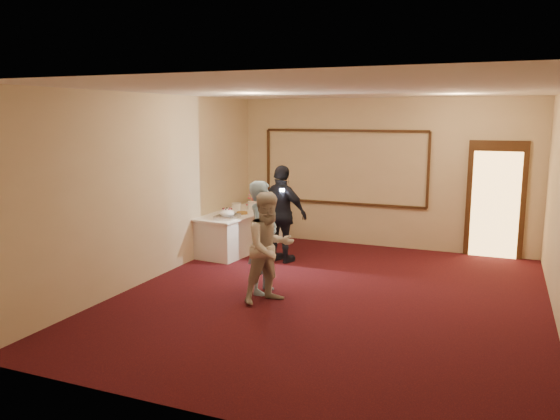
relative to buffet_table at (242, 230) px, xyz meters
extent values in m
plane|color=black|center=(2.54, -2.20, -0.39)|extent=(7.00, 7.00, 0.00)
cube|color=beige|center=(2.54, 1.30, 1.11)|extent=(6.00, 0.04, 3.00)
cube|color=beige|center=(2.54, -5.70, 1.11)|extent=(6.00, 0.04, 3.00)
cube|color=beige|center=(-0.46, -2.20, 1.11)|extent=(0.04, 7.00, 3.00)
cube|color=white|center=(2.54, -2.20, 2.61)|extent=(6.00, 7.00, 0.04)
cube|color=#381F11|center=(1.74, 1.27, 0.46)|extent=(3.40, 0.04, 0.05)
cube|color=#381F11|center=(1.74, 1.27, 1.96)|extent=(3.40, 0.04, 0.05)
cube|color=#381F11|center=(0.04, 1.27, 1.21)|extent=(0.05, 0.04, 1.50)
cube|color=#381F11|center=(3.44, 1.27, 1.21)|extent=(0.05, 0.04, 1.50)
cube|color=#381F11|center=(4.69, 1.26, 0.71)|extent=(1.05, 0.06, 2.20)
cube|color=#FFBF66|center=(4.69, 1.23, 0.61)|extent=(0.85, 0.02, 2.00)
cube|color=white|center=(0.00, 0.00, -0.02)|extent=(1.05, 2.33, 0.74)
cube|color=white|center=(0.00, 0.00, 0.37)|extent=(1.17, 2.47, 0.03)
cube|color=#B5B7BC|center=(0.11, -0.81, 0.40)|extent=(0.38, 0.48, 0.04)
ellipsoid|color=silver|center=(0.11, -0.81, 0.49)|extent=(0.30, 0.30, 0.13)
cube|color=silver|center=(0.21, -0.67, 0.42)|extent=(0.18, 0.29, 0.01)
cylinder|color=#F14861|center=(-0.12, 0.78, 0.57)|extent=(0.02, 0.02, 0.37)
cylinder|color=#F14861|center=(-0.12, 0.78, 0.39)|extent=(0.27, 0.27, 0.01)
cylinder|color=#F14861|center=(-0.12, 0.78, 0.53)|extent=(0.21, 0.21, 0.01)
cylinder|color=#F14861|center=(-0.12, 0.78, 0.68)|extent=(0.15, 0.15, 0.01)
cylinder|color=white|center=(-0.10, -0.02, 0.46)|extent=(0.19, 0.19, 0.15)
cylinder|color=white|center=(-0.10, -0.02, 0.54)|extent=(0.20, 0.20, 0.01)
cylinder|color=white|center=(0.10, 0.29, 0.46)|extent=(0.18, 0.18, 0.15)
cylinder|color=white|center=(0.10, 0.29, 0.54)|extent=(0.19, 0.19, 0.01)
cylinder|color=white|center=(0.17, -0.32, 0.39)|extent=(0.25, 0.25, 0.01)
cylinder|color=brown|center=(0.17, -0.32, 0.41)|extent=(0.21, 0.21, 0.04)
imported|color=#8CBEEB|center=(1.51, -2.33, 0.46)|extent=(0.43, 0.64, 1.70)
imported|color=beige|center=(1.77, -2.69, 0.41)|extent=(0.94, 0.98, 1.60)
imported|color=black|center=(1.12, -0.60, 0.50)|extent=(1.12, 0.68, 1.78)
cube|color=white|center=(1.19, -0.78, 0.97)|extent=(0.07, 0.05, 0.05)
camera|label=1|loc=(4.77, -9.62, 2.27)|focal=35.00mm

